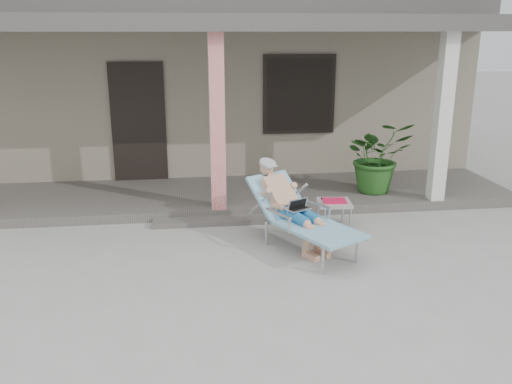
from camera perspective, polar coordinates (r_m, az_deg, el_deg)
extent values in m
plane|color=#9E9E99|center=(6.45, -2.72, -8.92)|extent=(60.00, 60.00, 0.00)
cube|color=gray|center=(12.37, -5.29, 10.71)|extent=(10.00, 5.00, 3.00)
cube|color=#474442|center=(12.31, -5.50, 18.37)|extent=(10.40, 5.40, 0.30)
cube|color=black|center=(9.93, -12.25, 7.17)|extent=(0.95, 0.06, 2.10)
cube|color=black|center=(10.04, 4.56, 10.19)|extent=(1.20, 0.06, 1.30)
cube|color=black|center=(10.03, 4.57, 10.18)|extent=(1.32, 0.05, 1.42)
cube|color=#605B56|center=(9.21, -4.23, -0.43)|extent=(10.00, 2.00, 0.15)
cube|color=red|center=(8.07, -4.10, 7.19)|extent=(0.22, 0.22, 2.61)
cube|color=silver|center=(8.96, 19.04, 7.28)|extent=(0.22, 0.22, 2.61)
cube|color=#474442|center=(8.80, -4.64, 17.29)|extent=(10.00, 2.30, 0.24)
cube|color=#605B56|center=(8.14, -3.77, -3.06)|extent=(2.00, 0.30, 0.07)
cylinder|color=#B7B7BC|center=(6.49, 7.04, -7.17)|extent=(0.04, 0.04, 0.35)
cylinder|color=#B7B7BC|center=(6.86, 10.62, -5.97)|extent=(0.04, 0.04, 0.35)
cylinder|color=#B7B7BC|center=(7.28, 1.11, -4.32)|extent=(0.04, 0.04, 0.35)
cylinder|color=#B7B7BC|center=(7.62, 4.59, -3.40)|extent=(0.04, 0.04, 0.35)
cube|color=#B7B7BC|center=(6.88, 6.53, -4.05)|extent=(1.05, 1.27, 0.03)
cube|color=#7CB0C0|center=(6.87, 6.53, -3.87)|extent=(1.15, 1.35, 0.04)
cube|color=#B7B7BC|center=(7.41, 2.31, -0.63)|extent=(0.77, 0.75, 0.46)
cube|color=#7CB0C0|center=(7.40, 2.31, -0.40)|extent=(0.88, 0.85, 0.52)
cylinder|color=#A8A8AB|center=(7.50, 1.10, 3.10)|extent=(0.31, 0.31, 0.12)
cube|color=silver|center=(7.11, 4.40, -1.75)|extent=(0.38, 0.34, 0.22)
cube|color=#A0A09C|center=(7.92, 8.25, -1.15)|extent=(0.52, 0.52, 0.04)
cylinder|color=#B7B7BC|center=(7.76, 7.20, -3.03)|extent=(0.03, 0.03, 0.36)
cylinder|color=#B7B7BC|center=(7.86, 9.88, -2.89)|extent=(0.03, 0.03, 0.36)
cylinder|color=#B7B7BC|center=(8.11, 6.54, -2.13)|extent=(0.03, 0.03, 0.36)
cylinder|color=#B7B7BC|center=(8.20, 9.12, -2.01)|extent=(0.03, 0.03, 0.36)
cube|color=#D11643|center=(7.91, 8.26, -0.92)|extent=(0.36, 0.28, 0.03)
cube|color=black|center=(8.02, 8.03, -0.69)|extent=(0.33, 0.05, 0.03)
imported|color=#26591E|center=(9.28, 12.66, 3.69)|extent=(1.12, 0.97, 1.21)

